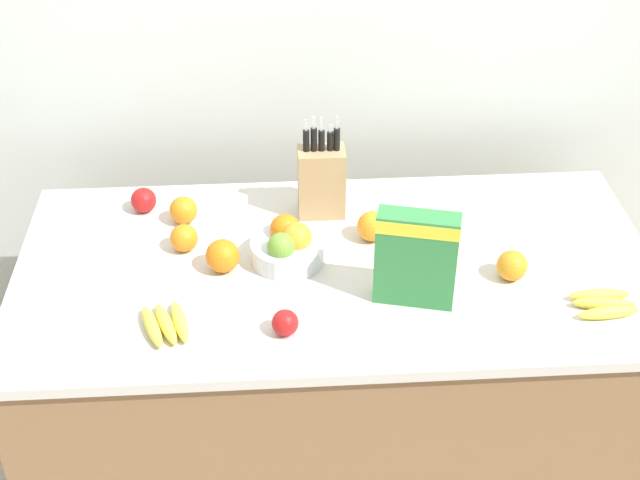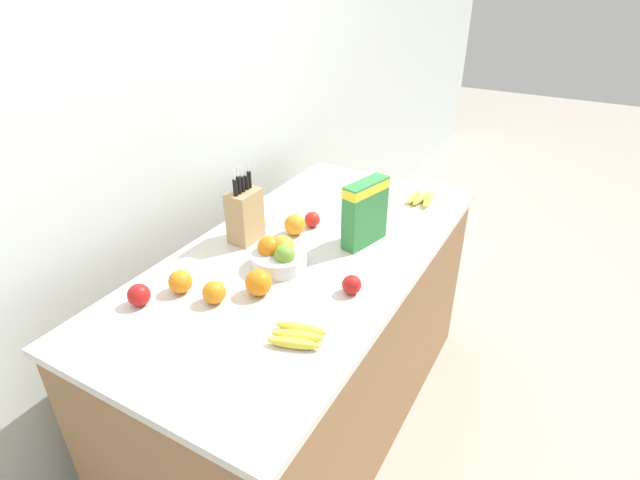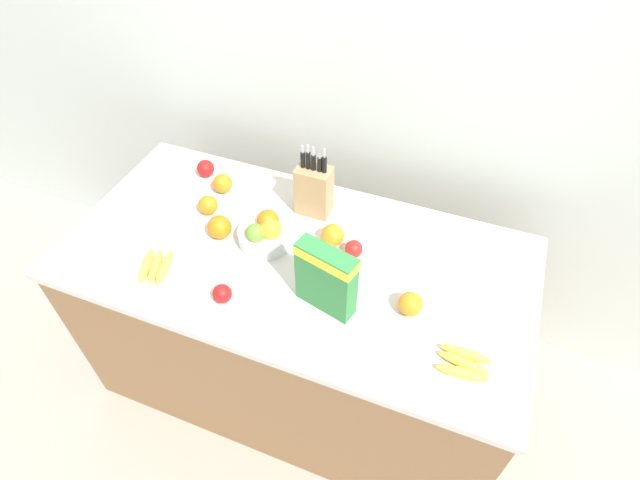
# 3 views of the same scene
# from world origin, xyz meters

# --- Properties ---
(ground_plane) EXTENTS (14.00, 14.00, 0.00)m
(ground_plane) POSITION_xyz_m (0.00, 0.00, 0.00)
(ground_plane) COLOR #B2A899
(wall_back) EXTENTS (9.00, 0.06, 2.60)m
(wall_back) POSITION_xyz_m (0.00, 0.64, 1.30)
(wall_back) COLOR silver
(wall_back) RESTS_ON ground_plane
(counter) EXTENTS (1.71, 0.85, 0.87)m
(counter) POSITION_xyz_m (0.00, 0.00, 0.43)
(counter) COLOR olive
(counter) RESTS_ON ground_plane
(knife_block) EXTENTS (0.13, 0.09, 0.31)m
(knife_block) POSITION_xyz_m (-0.02, 0.25, 0.98)
(knife_block) COLOR tan
(knife_block) RESTS_ON counter
(cereal_box) EXTENTS (0.21, 0.11, 0.26)m
(cereal_box) POSITION_xyz_m (0.18, -0.16, 1.01)
(cereal_box) COLOR #338442
(cereal_box) RESTS_ON counter
(fruit_bowl) EXTENTS (0.20, 0.20, 0.11)m
(fruit_bowl) POSITION_xyz_m (-0.13, 0.03, 0.91)
(fruit_bowl) COLOR silver
(fruit_bowl) RESTS_ON counter
(banana_bunch_left) EXTENTS (0.14, 0.18, 0.03)m
(banana_bunch_left) POSITION_xyz_m (-0.43, -0.24, 0.88)
(banana_bunch_left) COLOR yellow
(banana_bunch_left) RESTS_ON counter
(banana_bunch_right) EXTENTS (0.16, 0.11, 0.03)m
(banana_bunch_right) POSITION_xyz_m (0.65, -0.23, 0.88)
(banana_bunch_right) COLOR yellow
(banana_bunch_right) RESTS_ON counter
(apple_by_knife_block) EXTENTS (0.07, 0.07, 0.07)m
(apple_by_knife_block) POSITION_xyz_m (-0.15, -0.27, 0.90)
(apple_by_knife_block) COLOR red
(apple_by_knife_block) RESTS_ON counter
(apple_rear) EXTENTS (0.06, 0.06, 0.06)m
(apple_rear) POSITION_xyz_m (0.20, 0.08, 0.90)
(apple_rear) COLOR red
(apple_rear) RESTS_ON counter
(apple_front) EXTENTS (0.07, 0.07, 0.07)m
(apple_front) POSITION_xyz_m (-0.54, 0.29, 0.90)
(apple_front) COLOR red
(apple_front) RESTS_ON counter
(orange_near_bowl) EXTENTS (0.08, 0.08, 0.08)m
(orange_near_bowl) POSITION_xyz_m (0.11, 0.11, 0.91)
(orange_near_bowl) COLOR orange
(orange_near_bowl) RESTS_ON counter
(orange_front_left) EXTENTS (0.08, 0.08, 0.08)m
(orange_front_left) POSITION_xyz_m (-0.41, 0.09, 0.91)
(orange_front_left) COLOR orange
(orange_front_left) RESTS_ON counter
(orange_front_right) EXTENTS (0.08, 0.08, 0.08)m
(orange_front_right) POSITION_xyz_m (0.45, -0.09, 0.91)
(orange_front_right) COLOR orange
(orange_front_right) RESTS_ON counter
(orange_by_cereal) EXTENTS (0.08, 0.08, 0.08)m
(orange_by_cereal) POSITION_xyz_m (-0.42, 0.23, 0.91)
(orange_by_cereal) COLOR orange
(orange_by_cereal) RESTS_ON counter
(orange_mid_left) EXTENTS (0.09, 0.09, 0.09)m
(orange_mid_left) POSITION_xyz_m (-0.30, -0.01, 0.91)
(orange_mid_left) COLOR orange
(orange_mid_left) RESTS_ON counter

